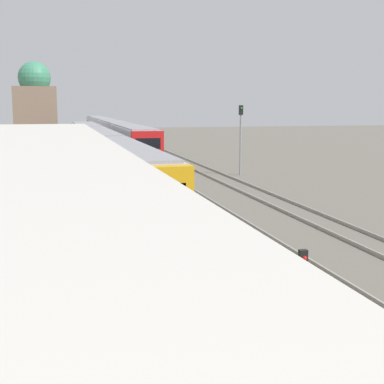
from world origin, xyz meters
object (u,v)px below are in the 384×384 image
Objects in this scene: train_far at (110,130)px; person_on_platform at (82,230)px; train_near at (98,149)px; signal_post_near at (302,277)px; signal_mast_far at (241,132)px.

person_on_platform is at bearing -96.21° from train_far.
train_near is 28.73× the size of signal_post_near.
train_near is at bearing -97.08° from train_far.
train_far reaches higher than person_on_platform.
train_near is 31.56m from signal_post_near.
person_on_platform is 0.32× the size of signal_mast_far.
train_far is 38.25m from signal_mast_far.
person_on_platform is 5.81m from signal_post_near.
train_far is (4.05, 32.58, -0.01)m from train_near.
train_near reaches higher than person_on_platform.
signal_mast_far reaches higher than signal_post_near.
train_near is at bearing 94.35° from signal_post_near.
train_near reaches higher than train_far.
signal_post_near is (5.01, -2.82, -0.79)m from person_on_platform.
person_on_platform is 26.70m from signal_mast_far.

